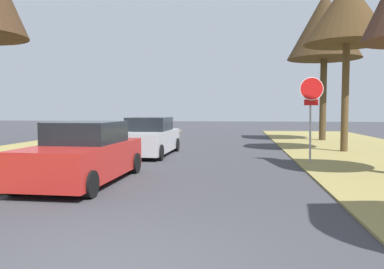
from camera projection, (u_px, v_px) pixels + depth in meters
The scene contains 5 objects.
stop_sign_far at pixel (311, 101), 13.27m from camera, with size 0.81×0.26×2.97m.
street_tree_right_mid_b at pixel (347, 12), 16.65m from camera, with size 3.69×3.69×7.53m.
street_tree_right_far at pixel (325, 26), 23.00m from camera, with size 4.36×4.36×8.91m.
parked_sedan_red at pixel (84, 155), 9.93m from camera, with size 2.02×4.44×1.57m.
parked_sedan_silver at pixel (149, 138), 16.02m from camera, with size 2.02×4.44×1.57m.
Camera 1 is at (1.60, -4.18, 1.88)m, focal length 35.82 mm.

